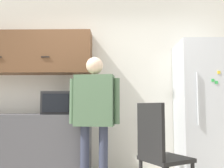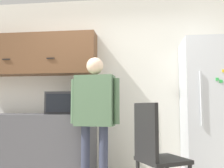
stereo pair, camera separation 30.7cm
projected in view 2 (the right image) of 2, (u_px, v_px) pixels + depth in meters
The scene contains 7 objects.
back_wall at pixel (111, 84), 3.89m from camera, with size 6.00×0.06×2.70m.
counter at pixel (26, 145), 3.60m from camera, with size 1.98×0.64×0.88m.
upper_cabinets at pixel (33, 55), 3.89m from camera, with size 1.98×0.33×0.63m.
microwave at pixel (66, 103), 3.54m from camera, with size 0.50×0.41×0.31m.
person at pixel (95, 107), 3.09m from camera, with size 0.62×0.27×1.61m.
refrigerator at pixel (210, 110), 3.32m from camera, with size 0.70×0.70×1.88m.
chair at pixel (155, 150), 2.51m from camera, with size 0.59×0.59×1.03m.
Camera 2 is at (0.47, -2.10, 0.99)m, focal length 40.00 mm.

